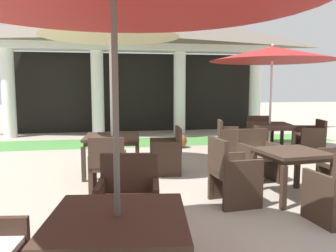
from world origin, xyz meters
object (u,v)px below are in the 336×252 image
object	(u,v)px
patio_table_mid_left	(112,141)
terracotta_urn	(180,141)
patio_umbrella_mid_left	(110,30)
patio_chair_far_back_north	(258,157)
patio_chair_mid_left_east	(167,152)
patio_umbrella_near_foreground	(272,55)
patio_table_near_foreground	(270,128)
patio_table_mid_right	(118,229)
patio_chair_mid_right_north	(128,205)
patio_chair_mid_left_south	(108,167)
patio_chair_near_foreground_east	(311,138)
patio_chair_near_foreground_west	(228,138)
patio_chair_near_foreground_north	(260,132)
patio_table_far_back	(292,157)
patio_chair_far_back_west	(232,174)

from	to	relation	value
patio_table_mid_left	terracotta_urn	bearing A→B (deg)	53.50
patio_umbrella_mid_left	patio_chair_far_back_north	distance (m)	3.45
patio_chair_mid_left_east	patio_umbrella_near_foreground	bearing A→B (deg)	-59.35
patio_table_near_foreground	patio_table_mid_right	xyz separation A→B (m)	(-3.78, -5.20, -0.02)
patio_chair_mid_right_north	patio_umbrella_mid_left	bearing A→B (deg)	-80.11
patio_table_mid_left	patio_chair_mid_right_north	bearing A→B (deg)	-87.50
patio_table_near_foreground	patio_chair_mid_left_south	bearing A→B (deg)	-149.41
patio_table_near_foreground	patio_chair_mid_left_east	xyz separation A→B (m)	(-2.75, -1.34, -0.25)
patio_chair_near_foreground_east	patio_umbrella_mid_left	bearing A→B (deg)	114.30
patio_chair_near_foreground_west	patio_chair_mid_left_south	distance (m)	3.80
patio_umbrella_mid_left	patio_chair_mid_left_east	size ratio (longest dim) A/B	3.30
patio_table_mid_left	patio_umbrella_mid_left	xyz separation A→B (m)	(-0.00, 0.00, 2.01)
patio_umbrella_near_foreground	patio_umbrella_mid_left	size ratio (longest dim) A/B	1.03
patio_chair_near_foreground_west	patio_chair_far_back_north	size ratio (longest dim) A/B	0.93
patio_chair_mid_right_north	terracotta_urn	size ratio (longest dim) A/B	2.06
patio_chair_near_foreground_north	patio_umbrella_mid_left	xyz separation A→B (m)	(-3.97, -2.22, 2.24)
patio_chair_mid_right_north	patio_chair_far_back_north	xyz separation A→B (m)	(2.36, 2.05, -0.01)
patio_chair_near_foreground_east	patio_chair_mid_left_east	xyz separation A→B (m)	(-3.72, -1.14, -0.01)
patio_table_near_foreground	patio_table_far_back	xyz separation A→B (m)	(-1.20, -3.09, -0.04)
patio_chair_near_foreground_north	patio_table_far_back	world-z (taller)	patio_chair_near_foreground_north
terracotta_urn	patio_table_near_foreground	bearing A→B (deg)	-31.83
patio_umbrella_mid_left	patio_table_far_back	distance (m)	3.76
patio_chair_far_back_west	patio_table_mid_left	bearing A→B (deg)	-145.25
patio_chair_mid_left_east	patio_chair_far_back_north	xyz separation A→B (m)	(1.46, -0.80, 0.02)
patio_table_mid_left	patio_table_far_back	world-z (taller)	patio_table_mid_left
patio_chair_mid_left_east	patio_chair_mid_left_south	xyz separation A→B (m)	(-1.11, -0.94, -0.01)
patio_table_far_back	patio_chair_near_foreground_east	bearing A→B (deg)	53.06
patio_table_mid_left	patio_umbrella_near_foreground	bearing A→B (deg)	18.40
patio_chair_near_foreground_west	patio_table_mid_left	distance (m)	3.17
patio_chair_mid_left_south	patio_umbrella_near_foreground	bearing A→B (deg)	35.26
patio_chair_far_back_north	terracotta_urn	size ratio (longest dim) A/B	1.97
patio_chair_near_foreground_north	patio_chair_mid_left_south	bearing A→B (deg)	50.47
patio_table_near_foreground	patio_chair_far_back_north	size ratio (longest dim) A/B	1.25
patio_table_near_foreground	patio_chair_near_foreground_north	bearing A→B (deg)	78.22
patio_umbrella_near_foreground	patio_umbrella_mid_left	world-z (taller)	patio_umbrella_mid_left
patio_table_mid_left	patio_chair_mid_left_east	bearing A→B (deg)	-4.67
patio_chair_mid_left_south	terracotta_urn	distance (m)	3.98
patio_table_mid_right	terracotta_urn	bearing A→B (deg)	74.09
patio_chair_mid_left_east	patio_chair_far_back_north	bearing A→B (deg)	-114.10
patio_chair_near_foreground_north	patio_table_far_back	distance (m)	4.30
patio_chair_near_foreground_north	terracotta_urn	world-z (taller)	patio_chair_near_foreground_north
patio_umbrella_near_foreground	patio_chair_mid_left_south	distance (m)	4.90
patio_chair_near_foreground_west	patio_table_mid_right	distance (m)	6.09
patio_chair_mid_left_east	patio_chair_far_back_west	distance (m)	1.93
patio_chair_near_foreground_east	patio_table_mid_left	world-z (taller)	patio_chair_near_foreground_east
patio_umbrella_near_foreground	patio_chair_mid_left_east	distance (m)	3.64
patio_table_mid_left	patio_chair_far_back_north	xyz separation A→B (m)	(2.48, -0.88, -0.21)
patio_chair_near_foreground_north	patio_table_far_back	size ratio (longest dim) A/B	0.90
patio_chair_near_foreground_east	terracotta_urn	distance (m)	3.25
patio_table_near_foreground	patio_umbrella_near_foreground	bearing A→B (deg)	63.43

